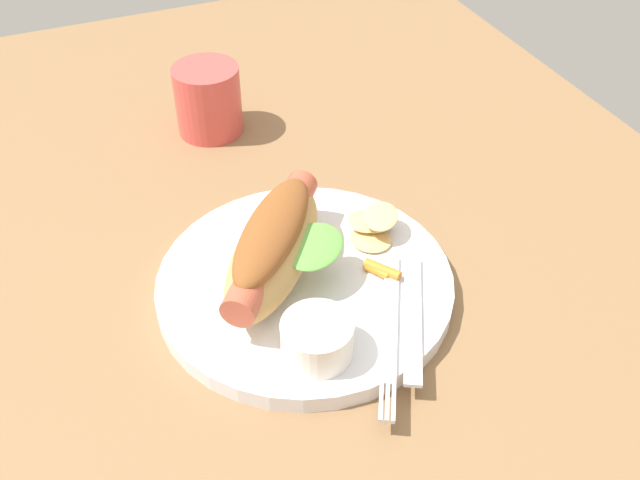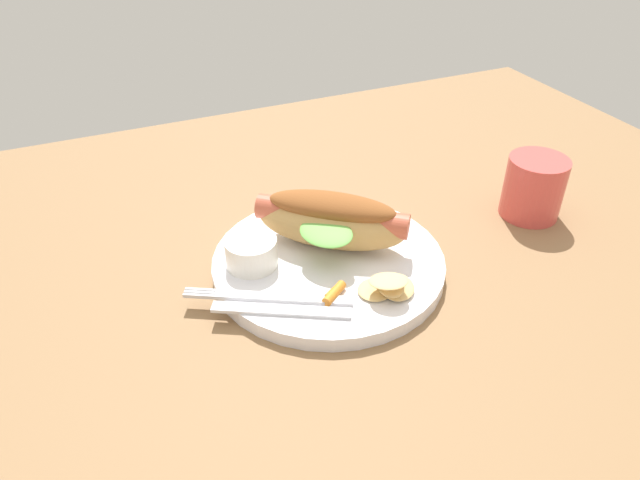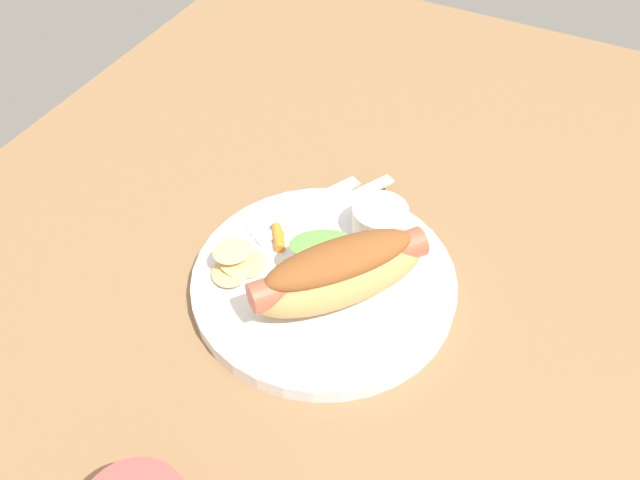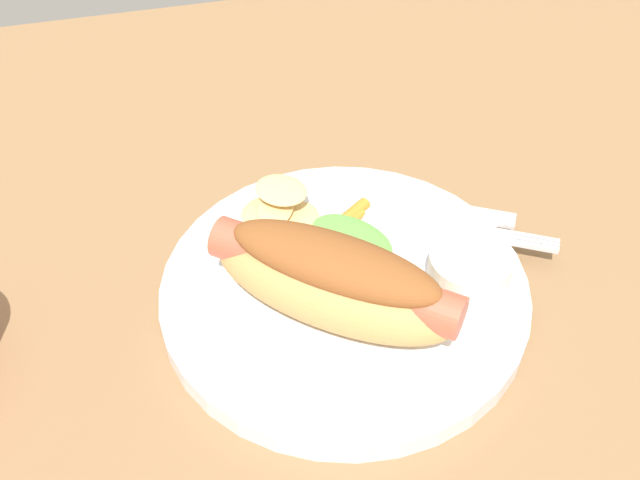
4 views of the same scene
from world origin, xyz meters
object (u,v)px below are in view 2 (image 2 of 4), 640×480
knife (281,310)px  drinking_cup (534,187)px  carrot_garnish (334,293)px  plate (328,263)px  chips_pile (388,286)px  hot_dog (335,218)px  sauce_ramekin (251,252)px  fork (271,297)px

knife → drinking_cup: size_ratio=1.77×
carrot_garnish → drinking_cup: bearing=11.9°
plate → carrot_garnish: 6.61cm
knife → chips_pile: (10.74, -1.70, 0.76)cm
knife → carrot_garnish: size_ratio=4.24×
knife → hot_dog: bearing=-110.6°
carrot_garnish → plate: bearing=70.6°
sauce_ramekin → plate: bearing=-15.5°
plate → chips_pile: bearing=-69.6°
drinking_cup → knife: bearing=-169.9°
drinking_cup → plate: bearing=-179.6°
plate → fork: fork is taller
fork → knife: (0.25, -2.18, -0.02)cm
fork → carrot_garnish: (5.90, -2.13, 0.25)cm
hot_dog → sauce_ramekin: hot_dog is taller
plate → hot_dog: size_ratio=1.52×
plate → carrot_garnish: (-2.16, -6.12, 1.25)cm
sauce_ramekin → carrot_garnish: bearing=-55.0°
fork → chips_pile: chips_pile is taller
sauce_ramekin → chips_pile: size_ratio=0.77×
carrot_garnish → hot_dog: bearing=64.9°
hot_dog → chips_pile: bearing=135.5°
sauce_ramekin → fork: (-0.07, -6.20, -1.36)cm
plate → drinking_cup: 27.92cm
chips_pile → carrot_garnish: 5.40cm
hot_dog → carrot_garnish: size_ratio=5.20×
sauce_ramekin → drinking_cup: 35.81cm
fork → sauce_ramekin: bearing=-62.2°
knife → fork: bearing=-55.3°
plate → sauce_ramekin: size_ratio=4.56×
plate → carrot_garnish: size_ratio=7.89×
knife → drinking_cup: 36.19cm
drinking_cup → hot_dog: bearing=175.6°
hot_dog → chips_pile: size_ratio=2.31×
plate → drinking_cup: (27.76, 0.17, 3.03)cm
hot_dog → knife: (-9.54, -8.33, -3.15)cm
chips_pile → carrot_garnish: bearing=161.0°
hot_dog → fork: bearing=70.8°
plate → knife: (-7.81, -6.17, 0.98)cm
sauce_ramekin → chips_pile: sauce_ramekin is taller
plate → chips_pile: (2.93, -7.87, 1.74)cm
hot_dog → knife: 13.05cm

